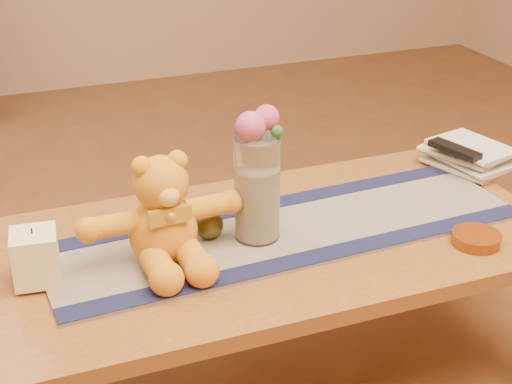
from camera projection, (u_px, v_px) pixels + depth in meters
name	position (u px, v px, depth m)	size (l,w,h in m)	color
floor	(273.00, 379.00, 2.09)	(5.50, 5.50, 0.00)	#5B331A
coffee_table_top	(275.00, 243.00, 1.91)	(1.40, 0.70, 0.04)	brown
table_leg_bl	(10.00, 309.00, 2.04)	(0.07, 0.07, 0.41)	brown
table_leg_br	(424.00, 226.00, 2.46)	(0.07, 0.07, 0.41)	brown
persian_runner	(287.00, 231.00, 1.91)	(1.20, 0.35, 0.01)	#211B4C
runner_border_near	(314.00, 257.00, 1.79)	(1.20, 0.06, 0.00)	#15183F
runner_border_far	(263.00, 205.00, 2.03)	(1.20, 0.06, 0.00)	#15183F
teddy_bear	(162.00, 210.00, 1.74)	(0.37, 0.30, 0.25)	orange
pillar_candle	(36.00, 257.00, 1.68)	(0.10, 0.10, 0.12)	#FFF2BB
candle_wick	(32.00, 231.00, 1.65)	(0.00, 0.00, 0.01)	black
glass_vase	(257.00, 189.00, 1.82)	(0.11, 0.11, 0.26)	silver
potpourri_fill	(257.00, 203.00, 1.84)	(0.09, 0.09, 0.18)	beige
rose_left	(251.00, 126.00, 1.74)	(0.07, 0.07, 0.07)	#C44577
rose_right	(267.00, 117.00, 1.76)	(0.06, 0.06, 0.06)	#C44577
blue_flower_back	(256.00, 121.00, 1.79)	(0.04, 0.04, 0.04)	#464698
blue_flower_side	(242.00, 129.00, 1.76)	(0.04, 0.04, 0.04)	#464698
leaf_sprig	(277.00, 131.00, 1.75)	(0.03, 0.03, 0.03)	#33662D
bronze_ball	(209.00, 224.00, 1.86)	(0.07, 0.07, 0.07)	#443D16
book_bottom	(449.00, 172.00, 2.21)	(0.17, 0.22, 0.02)	beige
book_lower	(452.00, 166.00, 2.21)	(0.16, 0.22, 0.02)	beige
book_upper	(448.00, 160.00, 2.20)	(0.17, 0.22, 0.02)	beige
book_top	(453.00, 154.00, 2.19)	(0.16, 0.22, 0.02)	beige
tv_remote	(455.00, 149.00, 2.17)	(0.04, 0.16, 0.02)	black
amber_dish	(476.00, 239.00, 1.86)	(0.12, 0.12, 0.03)	#BF5914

